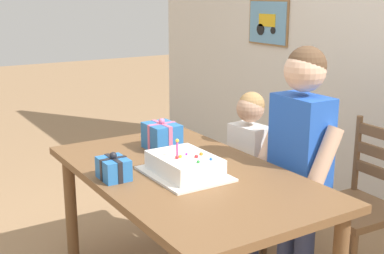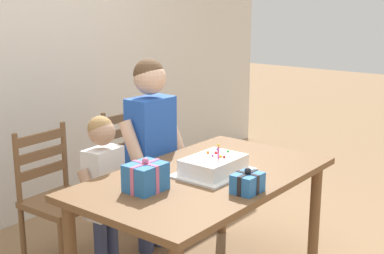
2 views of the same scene
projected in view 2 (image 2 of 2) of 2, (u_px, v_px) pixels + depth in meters
name	position (u px, v px, depth m)	size (l,w,h in m)	color
back_wall	(20.00, 56.00, 4.03)	(6.40, 0.11, 2.60)	silver
dining_table	(205.00, 189.00, 3.12)	(1.58, 0.91, 0.73)	brown
birthday_cake	(214.00, 166.00, 3.10)	(0.44, 0.34, 0.19)	white
gift_box_red_large	(146.00, 177.00, 2.83)	(0.21, 0.17, 0.19)	#286BB7
gift_box_beside_cake	(247.00, 183.00, 2.81)	(0.17, 0.13, 0.14)	#286BB7
chair_left	(59.00, 198.00, 3.44)	(0.44, 0.44, 0.92)	brown
chair_right	(138.00, 171.00, 3.99)	(0.44, 0.44, 0.92)	brown
child_older	(151.00, 136.00, 3.59)	(0.49, 0.28, 1.35)	#38426B
child_younger	(104.00, 180.00, 3.30)	(0.39, 0.23, 1.04)	#38426B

